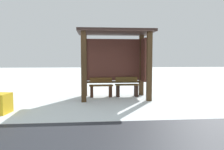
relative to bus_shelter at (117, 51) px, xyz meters
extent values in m
plane|color=white|center=(-0.10, -0.19, -1.83)|extent=(60.00, 60.00, 0.00)
cube|color=#412D19|center=(-1.27, -0.83, -0.59)|extent=(0.17, 0.17, 2.48)
cube|color=#412D19|center=(1.07, -0.83, -0.59)|extent=(0.17, 0.17, 2.48)
cube|color=#412D19|center=(-1.27, 0.45, -0.59)|extent=(0.17, 0.17, 2.48)
cube|color=#412D19|center=(1.07, 0.45, -0.59)|extent=(0.17, 0.17, 2.48)
cube|color=#33231E|center=(-0.10, -0.19, 0.70)|extent=(2.79, 1.73, 0.10)
cube|color=#502921|center=(-0.10, 0.45, -0.36)|extent=(2.17, 0.08, 1.70)
cube|color=#412D19|center=(-0.10, 0.43, -1.26)|extent=(2.17, 0.06, 0.08)
cube|color=#502921|center=(1.07, 0.04, -0.36)|extent=(0.08, 0.71, 1.70)
cube|color=#583917|center=(-0.62, 0.15, -1.37)|extent=(0.94, 0.35, 0.04)
cube|color=#583917|center=(-0.62, 0.31, -1.17)|extent=(0.90, 0.04, 0.20)
cube|color=#321C12|center=(-0.25, 0.15, -1.61)|extent=(0.12, 0.30, 0.44)
cube|color=#321C12|center=(-0.99, 0.15, -1.61)|extent=(0.12, 0.30, 0.44)
cube|color=#543E19|center=(0.43, 0.15, -1.35)|extent=(0.94, 0.34, 0.04)
cube|color=#543E19|center=(0.43, 0.30, -1.15)|extent=(0.90, 0.04, 0.20)
cube|color=black|center=(0.80, 0.15, -1.60)|extent=(0.12, 0.29, 0.46)
cube|color=black|center=(0.05, 0.15, -1.60)|extent=(0.12, 0.29, 0.46)
camera|label=1|loc=(-0.98, -8.65, -0.30)|focal=35.68mm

